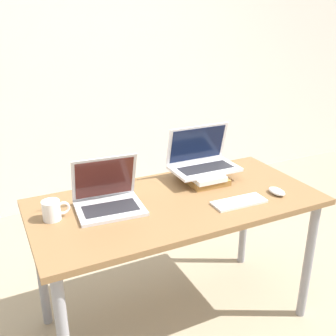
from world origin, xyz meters
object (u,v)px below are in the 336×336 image
Objects in this scene: laptop_on_books at (202,160)px; mouse at (277,191)px; wireless_keyboard at (239,202)px; book_stack at (203,176)px; laptop_left at (108,198)px; mug at (52,210)px.

laptop_on_books is 0.44m from mouse.
book_stack is at bearing 93.80° from wireless_keyboard.
mouse is at bearing -56.28° from laptop_on_books.
wireless_keyboard is (0.02, -0.32, -0.02)m from book_stack.
mouse is (0.26, -0.31, -0.01)m from book_stack.
wireless_keyboard is at bearing -21.91° from laptop_left.
laptop_left is 3.11× the size of mouse.
laptop_on_books is at bearing 67.22° from book_stack.
wireless_keyboard is (0.00, -0.36, -0.10)m from laptop_on_books.
mug reaches higher than wireless_keyboard.
laptop_left is 1.27× the size of book_stack.
book_stack is 2.46× the size of mouse.
laptop_on_books is 0.37m from wireless_keyboard.
mouse reaches higher than wireless_keyboard.
mouse is (0.24, -0.36, -0.09)m from laptop_on_books.
wireless_keyboard is (0.59, -0.24, -0.04)m from laptop_left.
laptop_on_books is (0.02, 0.04, 0.08)m from book_stack.
wireless_keyboard is 2.20× the size of mug.
laptop_on_books reaches higher than wireless_keyboard.
laptop_left reaches higher than mouse.
book_stack reaches higher than mouse.
mouse is (0.24, 0.00, 0.01)m from wireless_keyboard.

